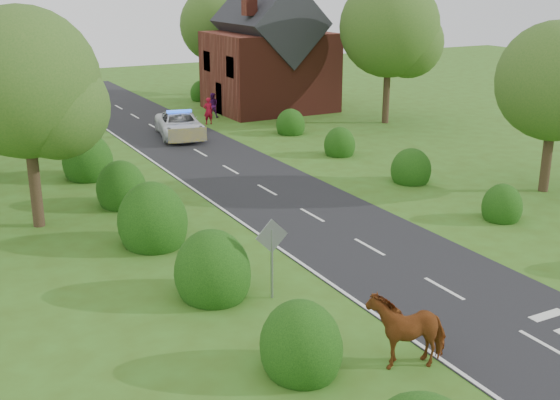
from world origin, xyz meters
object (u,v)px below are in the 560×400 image
pedestrian_purple (212,105)px  road_sign (272,247)px  police_van (180,125)px  pedestrian_red (208,111)px  cow (407,332)px

pedestrian_purple → road_sign: bearing=94.0°
police_van → pedestrian_purple: bearing=60.0°
road_sign → pedestrian_purple: size_ratio=1.49×
road_sign → police_van: (5.47, 22.38, -0.91)m
police_van → pedestrian_red: (3.01, 2.75, 0.13)m
road_sign → cow: bearing=-74.8°
road_sign → cow: 5.03m
road_sign → pedestrian_red: 26.53m
police_van → pedestrian_red: pedestrian_red is taller
cow → pedestrian_red: 30.76m
cow → police_van: police_van is taller
road_sign → police_van: bearing=76.3°
road_sign → pedestrian_red: road_sign is taller
cow → pedestrian_red: (7.18, 29.91, 0.10)m
road_sign → pedestrian_purple: road_sign is taller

